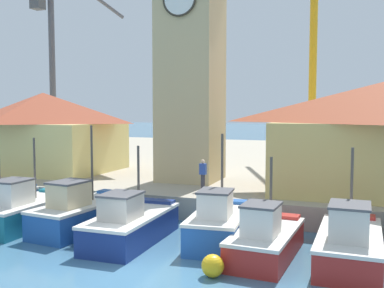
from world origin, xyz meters
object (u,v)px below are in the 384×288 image
at_px(fishing_boat_mid_right, 266,239).
at_px(fishing_boat_right_inner, 349,243).
at_px(port_crane_near, 311,78).
at_px(dock_worker_near_tower, 203,175).
at_px(fishing_boat_mid_left, 131,224).
at_px(warehouse_left, 44,131).
at_px(port_crane_far, 56,85).
at_px(mooring_buoy, 213,266).
at_px(fishing_boat_left_inner, 82,213).
at_px(clock_tower, 191,44).
at_px(fishing_boat_left_outer, 25,210).
at_px(fishing_boat_center, 219,224).

relative_size(fishing_boat_mid_right, fishing_boat_right_inner, 0.89).
bearing_deg(port_crane_near, dock_worker_near_tower, -107.57).
bearing_deg(fishing_boat_right_inner, fishing_boat_mid_left, -177.18).
xyz_separation_m(warehouse_left, port_crane_far, (-6.13, 9.50, 3.65)).
distance_m(fishing_boat_mid_right, port_crane_far, 30.91).
bearing_deg(dock_worker_near_tower, fishing_boat_right_inner, -37.62).
height_order(port_crane_near, mooring_buoy, port_crane_near).
bearing_deg(port_crane_far, port_crane_near, -0.82).
bearing_deg(fishing_boat_right_inner, port_crane_far, 144.36).
height_order(fishing_boat_right_inner, port_crane_far, port_crane_far).
relative_size(fishing_boat_mid_right, mooring_buoy, 6.41).
relative_size(port_crane_near, port_crane_far, 0.99).
bearing_deg(fishing_boat_left_inner, fishing_boat_mid_right, -5.84).
distance_m(fishing_boat_mid_left, fishing_boat_mid_right, 5.39).
height_order(fishing_boat_left_inner, warehouse_left, warehouse_left).
bearing_deg(clock_tower, fishing_boat_mid_left, -84.53).
height_order(port_crane_far, mooring_buoy, port_crane_far).
relative_size(fishing_boat_left_outer, mooring_buoy, 6.90).
bearing_deg(clock_tower, mooring_buoy, -66.33).
distance_m(fishing_boat_left_outer, port_crane_far, 23.40).
bearing_deg(clock_tower, fishing_boat_center, -62.51).
relative_size(warehouse_left, dock_worker_near_tower, 6.06).
distance_m(port_crane_near, dock_worker_near_tower, 14.58).
relative_size(fishing_boat_left_inner, fishing_boat_right_inner, 1.01).
height_order(fishing_boat_left_outer, fishing_boat_right_inner, fishing_boat_left_outer).
xyz_separation_m(fishing_boat_center, fishing_boat_right_inner, (4.86, -0.62, -0.05)).
bearing_deg(fishing_boat_mid_left, fishing_boat_left_inner, 163.44).
distance_m(fishing_boat_mid_right, fishing_boat_right_inner, 2.83).
bearing_deg(fishing_boat_right_inner, port_crane_near, 99.72).
height_order(fishing_boat_left_inner, fishing_boat_mid_left, fishing_boat_left_inner).
distance_m(fishing_boat_left_outer, fishing_boat_center, 8.91).
xyz_separation_m(fishing_boat_left_outer, mooring_buoy, (9.73, -2.84, -0.41)).
xyz_separation_m(fishing_boat_center, warehouse_left, (-15.13, 8.60, 3.03)).
bearing_deg(mooring_buoy, fishing_boat_left_outer, 163.76).
xyz_separation_m(clock_tower, warehouse_left, (-10.93, 0.52, -5.23)).
bearing_deg(fishing_boat_mid_right, fishing_boat_mid_left, -179.95).
bearing_deg(fishing_boat_mid_left, clock_tower, 95.47).
bearing_deg(fishing_boat_left_inner, port_crane_far, 129.53).
height_order(fishing_boat_left_inner, fishing_boat_mid_right, fishing_boat_left_inner).
bearing_deg(mooring_buoy, dock_worker_near_tower, 110.93).
bearing_deg(port_crane_near, clock_tower, -121.36).
xyz_separation_m(fishing_boat_mid_left, port_crane_far, (-17.93, 19.13, 6.74)).
bearing_deg(fishing_boat_mid_right, fishing_boat_center, 153.56).
xyz_separation_m(port_crane_near, mooring_buoy, (-0.86, -21.21, -7.20)).
xyz_separation_m(fishing_boat_right_inner, mooring_buoy, (-4.01, -2.81, -0.37)).
distance_m(warehouse_left, port_crane_far, 11.88).
relative_size(fishing_boat_left_outer, warehouse_left, 0.51).
bearing_deg(warehouse_left, port_crane_far, 122.84).
height_order(fishing_boat_mid_left, port_crane_far, port_crane_far).
distance_m(fishing_boat_left_outer, warehouse_left, 11.53).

